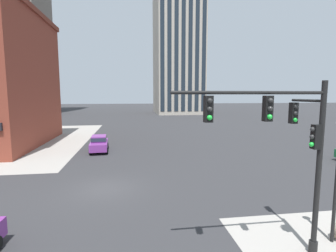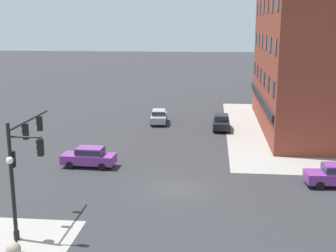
{
  "view_description": "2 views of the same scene",
  "coord_description": "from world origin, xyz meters",
  "views": [
    {
      "loc": [
        1.77,
        -16.59,
        6.12
      ],
      "look_at": [
        5.14,
        6.74,
        3.23
      ],
      "focal_mm": 27.47,
      "sensor_mm": 36.0,
      "label": 1
    },
    {
      "loc": [
        30.71,
        2.48,
        11.72
      ],
      "look_at": [
        -3.28,
        -0.96,
        3.91
      ],
      "focal_mm": 48.26,
      "sensor_mm": 36.0,
      "label": 2
    }
  ],
  "objects": [
    {
      "name": "ground_plane",
      "position": [
        0.0,
        0.0,
        0.0
      ],
      "size": [
        320.0,
        320.0,
        0.0
      ],
      "primitive_type": "plane",
      "color": "#2D2D30"
    },
    {
      "name": "traffic_signal_main",
      "position": [
        7.6,
        -7.99,
        4.39
      ],
      "size": [
        5.75,
        2.09,
        6.62
      ],
      "color": "black",
      "rests_on": "ground"
    },
    {
      "name": "car_main_southbound_near",
      "position": [
        -1.73,
        11.62,
        0.92
      ],
      "size": [
        2.09,
        4.5,
        1.68
      ],
      "color": "#7A3389",
      "rests_on": "ground"
    },
    {
      "name": "residential_tower_skyline_right",
      "position": [
        17.2,
        68.56,
        29.72
      ],
      "size": [
        14.73,
        19.84,
        59.41
      ],
      "color": "#B2A899",
      "rests_on": "ground"
    }
  ]
}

